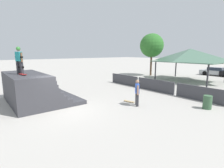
% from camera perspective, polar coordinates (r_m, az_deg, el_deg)
% --- Properties ---
extents(ground_plane, '(160.00, 160.00, 0.00)m').
position_cam_1_polar(ground_plane, '(11.16, -15.36, -8.26)').
color(ground_plane, '#ADA8A0').
extents(quarter_pipe_ramp, '(5.41, 4.24, 2.06)m').
position_cam_1_polar(quarter_pipe_ramp, '(13.41, -24.60, -1.69)').
color(quarter_pipe_ramp, '#38383D').
rests_on(quarter_pipe_ramp, ground).
extents(skater_on_deck, '(0.76, 0.43, 1.78)m').
position_cam_1_polar(skater_on_deck, '(12.78, -28.08, 7.33)').
color(skater_on_deck, '#2D2D33').
rests_on(skater_on_deck, quarter_pipe_ramp).
extents(skateboard_on_deck, '(0.86, 0.34, 0.09)m').
position_cam_1_polar(skateboard_on_deck, '(12.34, -27.10, 2.85)').
color(skateboard_on_deck, red).
rests_on(skateboard_on_deck, quarter_pipe_ramp).
extents(bystander_walking, '(0.60, 0.52, 1.72)m').
position_cam_1_polar(bystander_walking, '(11.55, 8.22, -2.42)').
color(bystander_walking, '#2D2D33').
rests_on(bystander_walking, ground).
extents(skateboard_on_ground, '(0.83, 0.42, 0.09)m').
position_cam_1_polar(skateboard_on_ground, '(12.50, 5.53, -5.63)').
color(skateboard_on_ground, silver).
rests_on(skateboard_on_ground, ground).
extents(barrier_fence, '(12.19, 0.12, 1.05)m').
position_cam_1_polar(barrier_fence, '(16.26, 13.86, -0.44)').
color(barrier_fence, '#3D3D42').
rests_on(barrier_fence, ground).
extents(pavilion_shelter, '(7.54, 5.46, 3.89)m').
position_cam_1_polar(pavilion_shelter, '(23.15, 24.14, 8.50)').
color(pavilion_shelter, '#2D2D33').
rests_on(pavilion_shelter, ground).
extents(tree_beside_pavilion, '(3.45, 3.45, 6.17)m').
position_cam_1_polar(tree_beside_pavilion, '(26.88, 12.85, 12.15)').
color(tree_beside_pavilion, brown).
rests_on(tree_beside_pavilion, ground).
extents(trash_bin, '(0.52, 0.52, 0.85)m').
position_cam_1_polar(trash_bin, '(12.42, 28.70, -5.24)').
color(trash_bin, '#385B3D').
rests_on(trash_bin, ground).
extents(parked_car_silver, '(4.42, 1.90, 1.27)m').
position_cam_1_polar(parked_car_silver, '(30.47, 30.87, 3.49)').
color(parked_car_silver, '#A8AAAF').
rests_on(parked_car_silver, ground).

